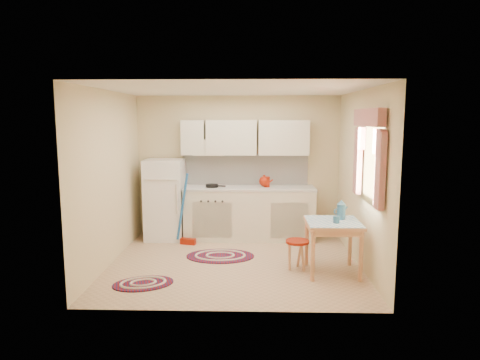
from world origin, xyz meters
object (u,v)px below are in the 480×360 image
Objects in this scene: fridge at (165,199)px; stool at (297,255)px; table at (332,247)px; base_cabinets at (249,214)px.

stool is (2.16, -1.51, -0.49)m from fridge.
table reaches higher than stool.
fridge reaches higher than table.
fridge is at bearing 145.07° from stool.
stool is at bearing -66.32° from base_cabinets.
table is (1.15, -1.68, -0.08)m from base_cabinets.
fridge is 3.33× the size of stool.
fridge is 0.62× the size of base_cabinets.
fridge is 1.94× the size of table.
fridge is 1.50m from base_cabinets.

